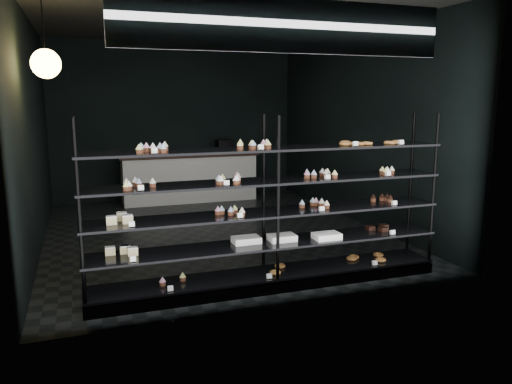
% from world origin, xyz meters
% --- Properties ---
extents(room, '(5.01, 6.01, 3.20)m').
position_xyz_m(room, '(0.00, 0.00, 1.60)').
color(room, black).
rests_on(room, ground).
extents(display_shelf, '(4.00, 0.50, 1.91)m').
position_xyz_m(display_shelf, '(0.00, -2.45, 0.63)').
color(display_shelf, black).
rests_on(display_shelf, room).
extents(signage, '(3.30, 0.05, 0.50)m').
position_xyz_m(signage, '(0.00, -2.93, 2.75)').
color(signage, '#0B113B').
rests_on(signage, room).
extents(pendant_lamp, '(0.32, 0.32, 0.89)m').
position_xyz_m(pendant_lamp, '(-2.20, -1.41, 2.45)').
color(pendant_lamp, black).
rests_on(pendant_lamp, room).
extents(service_counter, '(2.77, 0.65, 1.23)m').
position_xyz_m(service_counter, '(0.16, 2.50, 0.50)').
color(service_counter, silver).
rests_on(service_counter, room).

